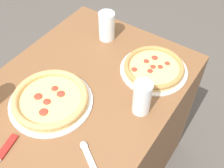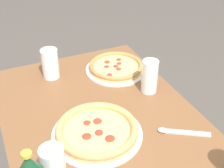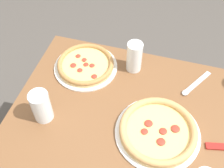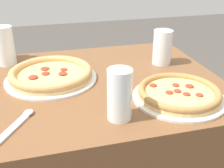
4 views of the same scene
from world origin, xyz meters
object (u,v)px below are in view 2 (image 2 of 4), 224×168
pizza_veggie (97,131)px  spoon (179,132)px  glass_orange_juice (150,77)px  glass_water (50,65)px  pizza_pepperoni (116,67)px

pizza_veggie → spoon: pizza_veggie is taller
glass_orange_juice → glass_water: (0.27, 0.34, -0.01)m
pizza_pepperoni → spoon: (-0.47, -0.02, -0.01)m
spoon → glass_water: bearing=29.8°
spoon → glass_orange_juice: bearing=-6.8°
pizza_pepperoni → glass_water: glass_water is taller
pizza_veggie → pizza_pepperoni: bearing=-33.3°
pizza_pepperoni → pizza_veggie: pizza_veggie is taller
pizza_pepperoni → glass_water: bearing=76.3°
glass_orange_juice → pizza_pepperoni: bearing=15.3°
pizza_veggie → spoon: bearing=-111.9°
pizza_veggie → glass_orange_juice: bearing=-61.5°
pizza_veggie → spoon: (-0.11, -0.26, -0.02)m
pizza_veggie → glass_water: bearing=5.9°
glass_orange_juice → glass_water: size_ratio=1.06×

